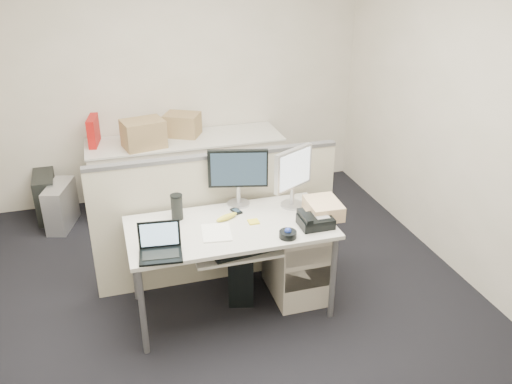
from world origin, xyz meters
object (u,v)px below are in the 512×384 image
object	(u,v)px
laptop	(160,243)
desk_phone	(316,221)
desk	(230,234)
monitor_main	(238,178)

from	to	relation	value
laptop	desk_phone	xyz separation A→B (m)	(1.14, 0.10, -0.07)
desk	monitor_main	distance (m)	0.46
monitor_main	laptop	bearing A→B (deg)	-125.21
desk	laptop	xyz separation A→B (m)	(-0.54, -0.28, 0.17)
desk	desk_phone	size ratio (longest dim) A/B	6.30
monitor_main	desk_phone	xyz separation A→B (m)	(0.45, -0.50, -0.19)
desk	desk_phone	world-z (taller)	desk_phone
laptop	desk_phone	size ratio (longest dim) A/B	1.18
desk	monitor_main	size ratio (longest dim) A/B	3.25
laptop	monitor_main	bearing A→B (deg)	47.08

